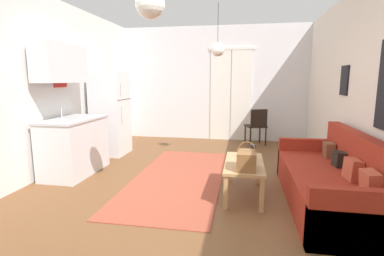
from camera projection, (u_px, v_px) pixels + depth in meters
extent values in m
cube|color=brown|center=(182.00, 200.00, 3.73)|extent=(5.08, 7.97, 0.10)
cube|color=silver|center=(213.00, 84.00, 7.12)|extent=(4.68, 0.10, 2.75)
cube|color=white|center=(220.00, 96.00, 7.07)|extent=(0.48, 0.02, 2.18)
cube|color=white|center=(241.00, 96.00, 6.98)|extent=(0.48, 0.02, 2.18)
cube|color=white|center=(232.00, 48.00, 6.84)|extent=(1.07, 0.03, 0.06)
cube|color=black|center=(344.00, 80.00, 4.32)|extent=(0.02, 0.31, 0.44)
cube|color=white|center=(15.00, 87.00, 3.88)|extent=(0.10, 7.57, 2.75)
cube|color=red|center=(60.00, 75.00, 4.71)|extent=(0.02, 0.32, 0.40)
cube|color=#9E4733|center=(179.00, 177.00, 4.42)|extent=(1.31, 3.06, 0.01)
cube|color=maroon|center=(325.00, 188.00, 3.45)|extent=(0.86, 2.18, 0.40)
cube|color=maroon|center=(359.00, 171.00, 3.35)|extent=(0.15, 2.18, 0.86)
cube|color=maroon|center=(360.00, 222.00, 2.43)|extent=(0.86, 0.11, 0.59)
cube|color=maroon|center=(307.00, 158.00, 4.44)|extent=(0.86, 0.11, 0.59)
cube|color=#B74C33|center=(371.00, 184.00, 2.68)|extent=(0.14, 0.24, 0.25)
cube|color=#B74C33|center=(353.00, 170.00, 3.13)|extent=(0.16, 0.24, 0.24)
cube|color=black|center=(339.00, 159.00, 3.62)|extent=(0.14, 0.19, 0.19)
cube|color=brown|center=(329.00, 150.00, 4.04)|extent=(0.13, 0.21, 0.21)
cube|color=tan|center=(244.00, 163.00, 3.69)|extent=(0.48, 1.01, 0.04)
cube|color=tan|center=(226.00, 193.00, 3.31)|extent=(0.05, 0.05, 0.40)
cube|color=tan|center=(262.00, 195.00, 3.24)|extent=(0.05, 0.05, 0.40)
cube|color=tan|center=(230.00, 168.00, 4.21)|extent=(0.05, 0.05, 0.40)
cube|color=tan|center=(258.00, 170.00, 4.14)|extent=(0.05, 0.05, 0.40)
cylinder|color=#2D2D33|center=(253.00, 152.00, 3.75)|extent=(0.08, 0.08, 0.21)
cylinder|color=#477F42|center=(253.00, 136.00, 3.72)|extent=(0.01, 0.01, 0.22)
cube|color=brown|center=(246.00, 160.00, 3.38)|extent=(0.22, 0.32, 0.21)
torus|color=brown|center=(247.00, 150.00, 3.35)|extent=(0.20, 0.01, 0.20)
cube|color=white|center=(111.00, 113.00, 5.71)|extent=(0.59, 0.66, 1.63)
cube|color=#4C4C51|center=(124.00, 99.00, 5.61)|extent=(0.01, 0.63, 0.01)
cylinder|color=#B7BABF|center=(121.00, 89.00, 5.40)|extent=(0.02, 0.02, 0.23)
cylinder|color=#B7BABF|center=(122.00, 115.00, 5.48)|extent=(0.02, 0.02, 0.36)
cube|color=silver|center=(75.00, 147.00, 4.57)|extent=(0.59, 1.13, 0.85)
cube|color=#B7BABF|center=(73.00, 119.00, 4.49)|extent=(0.62, 1.16, 0.03)
cube|color=#999BA0|center=(76.00, 122.00, 4.57)|extent=(0.36, 0.40, 0.10)
cylinder|color=#B7BABF|center=(61.00, 111.00, 4.59)|extent=(0.02, 0.02, 0.20)
cube|color=silver|center=(61.00, 64.00, 4.38)|extent=(0.32, 1.02, 0.58)
cylinder|color=black|center=(260.00, 134.00, 6.81)|extent=(0.03, 0.03, 0.42)
cylinder|color=black|center=(245.00, 134.00, 6.76)|extent=(0.03, 0.03, 0.42)
cylinder|color=black|center=(266.00, 137.00, 6.48)|extent=(0.03, 0.03, 0.42)
cylinder|color=black|center=(250.00, 137.00, 6.42)|extent=(0.03, 0.03, 0.42)
cube|color=black|center=(256.00, 126.00, 6.58)|extent=(0.53, 0.52, 0.04)
cube|color=black|center=(259.00, 118.00, 6.37)|extent=(0.37, 0.15, 0.39)
sphere|color=white|center=(150.00, 4.00, 2.89)|extent=(0.29, 0.29, 0.29)
cylinder|color=black|center=(218.00, 23.00, 4.88)|extent=(0.01, 0.01, 0.64)
sphere|color=white|center=(218.00, 49.00, 4.95)|extent=(0.24, 0.24, 0.24)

